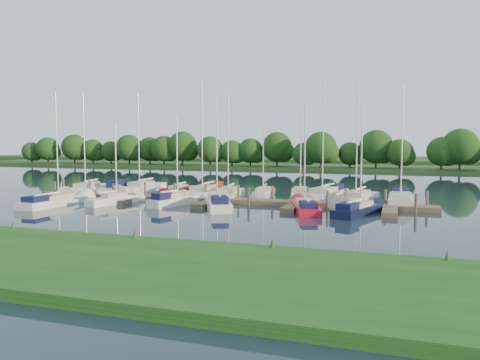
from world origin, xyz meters
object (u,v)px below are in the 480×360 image
(motorboat, at_px, (117,190))
(sailboat_s_2, at_px, (175,202))
(sailboat_n_5, at_px, (229,196))
(dock, at_px, (215,201))
(sailboat_n_0, at_px, (87,191))

(motorboat, relative_size, sailboat_s_2, 0.66)
(motorboat, distance_m, sailboat_n_5, 14.07)
(dock, distance_m, sailboat_n_5, 3.58)
(motorboat, bearing_deg, sailboat_n_0, 18.74)
(motorboat, bearing_deg, sailboat_s_2, 142.34)
(dock, relative_size, sailboat_s_2, 4.66)
(sailboat_n_0, xyz_separation_m, sailboat_s_2, (14.12, -6.13, 0.06))
(motorboat, height_order, sailboat_n_5, sailboat_n_5)
(sailboat_n_5, bearing_deg, motorboat, -12.49)
(dock, xyz_separation_m, sailboat_s_2, (-2.84, -2.78, 0.14))
(motorboat, xyz_separation_m, sailboat_s_2, (11.03, -7.41, -0.03))
(dock, distance_m, motorboat, 14.62)
(sailboat_n_0, height_order, sailboat_n_5, sailboat_n_0)
(sailboat_n_5, xyz_separation_m, sailboat_s_2, (-3.00, -6.35, 0.06))
(dock, distance_m, sailboat_s_2, 3.98)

